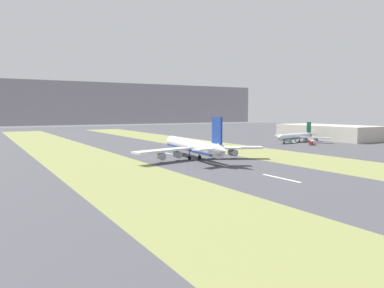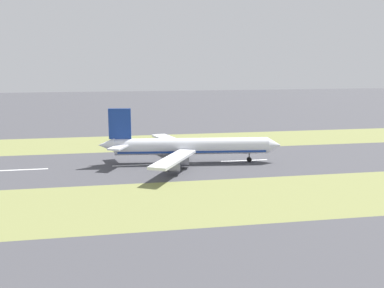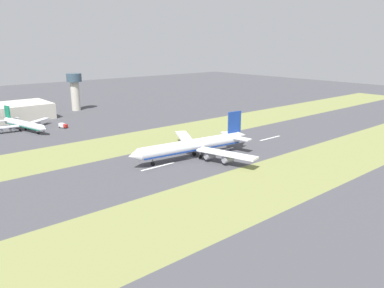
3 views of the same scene
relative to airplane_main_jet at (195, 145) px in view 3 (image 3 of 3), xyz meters
The scene contains 11 objects.
ground_plane 6.42m from the airplane_main_jet, 82.12° to the left, with size 800.00×800.00×0.00m, color #424247.
grass_median_west 45.15m from the airplane_main_jet, behind, with size 40.00×600.00×0.01m, color olive.
grass_median_east 45.76m from the airplane_main_jet, ahead, with size 40.00×600.00×0.01m, color olive.
centreline_dash_near 58.42m from the airplane_main_jet, 89.70° to the right, with size 1.20×18.00×0.01m, color silver.
centreline_dash_mid 19.08m from the airplane_main_jet, 89.03° to the right, with size 1.20×18.00×0.01m, color silver.
centreline_dash_far 22.70m from the airplane_main_jet, 89.20° to the left, with size 1.20×18.00×0.01m, color silver.
airplane_main_jet is the anchor object (origin of this frame).
control_tower 164.00m from the airplane_main_jet, ahead, with size 12.00×12.00×30.02m.
airplane_parked_apron 122.42m from the airplane_main_jet, 21.88° to the left, with size 47.04×44.15×14.31m.
service_truck 107.80m from the airplane_main_jet, 12.52° to the left, with size 6.37×4.51×3.10m.
apron_car 110.35m from the airplane_main_jet, 20.64° to the left, with size 2.66×4.66×2.03m.
Camera 3 is at (-131.60, 111.46, 53.72)m, focal length 35.00 mm.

